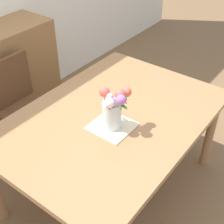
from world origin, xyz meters
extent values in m
plane|color=brown|center=(0.00, 0.00, 0.00)|extent=(12.00, 12.00, 0.00)
cube|color=#9E7047|center=(0.00, 0.00, 0.73)|extent=(1.59, 1.13, 0.04)
cylinder|color=#9E7047|center=(0.71, -0.48, 0.35)|extent=(0.07, 0.07, 0.71)
cylinder|color=#9E7047|center=(0.71, 0.48, 0.35)|extent=(0.07, 0.07, 0.71)
cube|color=brown|center=(-0.08, 0.82, 0.46)|extent=(0.42, 0.42, 0.04)
cylinder|color=brown|center=(0.10, 0.64, 0.22)|extent=(0.04, 0.04, 0.44)
cylinder|color=brown|center=(-0.26, 0.64, 0.22)|extent=(0.04, 0.04, 0.44)
cylinder|color=brown|center=(0.10, 1.00, 0.22)|extent=(0.04, 0.04, 0.44)
cylinder|color=brown|center=(-0.26, 1.00, 0.22)|extent=(0.04, 0.04, 0.44)
cube|color=brown|center=(-0.08, 1.01, 0.69)|extent=(0.42, 0.04, 0.42)
sphere|color=#B7933D|center=(0.18, 1.10, 0.78)|extent=(0.04, 0.04, 0.04)
sphere|color=#B7933D|center=(0.18, 1.10, 0.38)|extent=(0.04, 0.04, 0.04)
cube|color=beige|center=(-0.09, -0.07, 0.75)|extent=(0.26, 0.26, 0.01)
cylinder|color=silver|center=(-0.09, -0.07, 0.85)|extent=(0.13, 0.13, 0.19)
sphere|color=#E55B4C|center=(-0.07, -0.11, 1.01)|extent=(0.07, 0.07, 0.07)
cylinder|color=#478438|center=(-0.07, -0.11, 0.97)|extent=(0.01, 0.01, 0.07)
sphere|color=#E55B4C|center=(-0.10, -0.02, 1.00)|extent=(0.07, 0.07, 0.07)
cylinder|color=#478438|center=(-0.10, -0.02, 0.97)|extent=(0.01, 0.01, 0.07)
sphere|color=#EA9EBC|center=(-0.12, -0.08, 1.00)|extent=(0.05, 0.05, 0.05)
cylinder|color=#478438|center=(-0.12, -0.08, 0.97)|extent=(0.01, 0.01, 0.07)
sphere|color=#B266C6|center=(-0.11, -0.15, 1.01)|extent=(0.06, 0.06, 0.06)
cylinder|color=#478438|center=(-0.11, -0.15, 0.97)|extent=(0.01, 0.01, 0.08)
sphere|color=white|center=(-0.15, -0.10, 0.98)|extent=(0.06, 0.06, 0.06)
cylinder|color=#478438|center=(-0.15, -0.10, 0.96)|extent=(0.01, 0.01, 0.05)
sphere|color=#E55B4C|center=(-0.02, -0.13, 1.00)|extent=(0.06, 0.06, 0.06)
cylinder|color=#478438|center=(-0.02, -0.13, 0.97)|extent=(0.01, 0.01, 0.07)
sphere|color=#D12D66|center=(-0.15, -0.09, 0.97)|extent=(0.06, 0.06, 0.06)
cylinder|color=#478438|center=(-0.15, -0.09, 0.95)|extent=(0.01, 0.01, 0.04)
sphere|color=white|center=(-0.12, -0.07, 0.96)|extent=(0.06, 0.06, 0.06)
cylinder|color=#478438|center=(-0.12, -0.07, 0.95)|extent=(0.01, 0.01, 0.03)
ellipsoid|color=#478438|center=(-0.07, 0.01, 0.98)|extent=(0.04, 0.07, 0.03)
ellipsoid|color=#478438|center=(-0.08, -0.14, 0.97)|extent=(0.04, 0.07, 0.02)
ellipsoid|color=#478438|center=(-0.10, -0.16, 0.95)|extent=(0.03, 0.07, 0.02)
camera|label=1|loc=(-1.36, -1.03, 2.07)|focal=50.69mm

